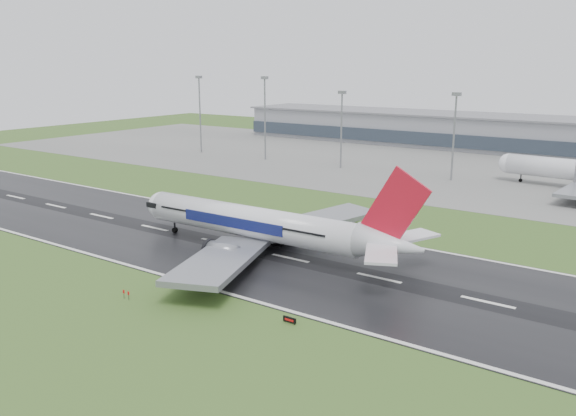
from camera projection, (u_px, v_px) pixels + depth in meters
The scene contains 10 objects.
ground at pixel (217, 242), 131.08m from camera, with size 520.00×520.00×0.00m, color #33541F.
runway at pixel (217, 242), 131.06m from camera, with size 400.00×45.00×0.10m, color black.
apron at pixel (429, 165), 230.67m from camera, with size 400.00×130.00×0.08m, color slate.
terminal at pixel (478, 132), 276.71m from camera, with size 240.00×36.00×15.00m, color gray.
main_airliner at pixel (268, 206), 121.42m from camera, with size 68.09×64.84×20.10m, color silver, non-canonical shape.
runway_sign at pixel (290, 320), 89.83m from camera, with size 2.30×0.26×1.04m, color black, non-canonical shape.
floodmast_0 at pixel (200, 116), 261.37m from camera, with size 0.64×0.64×32.69m, color gray.
floodmast_1 at pixel (265, 120), 241.23m from camera, with size 0.64×0.64×32.82m, color gray.
floodmast_2 at pixel (341, 132), 221.75m from camera, with size 0.64×0.64×27.95m, color gray.
floodmast_3 at pixel (454, 139), 197.53m from camera, with size 0.64×0.64×28.49m, color gray.
Camera 1 is at (84.85, -93.85, 38.53)m, focal length 36.64 mm.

